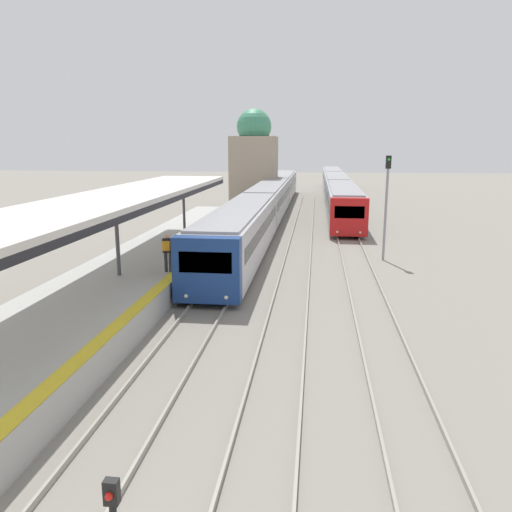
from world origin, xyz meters
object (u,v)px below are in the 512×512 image
(train_near, at_px, (269,199))
(signal_mast_far, at_px, (387,196))
(person_on_platform, at_px, (167,249))
(train_far, at_px, (336,187))

(train_near, xyz_separation_m, signal_mast_far, (8.02, -16.06, 1.93))
(signal_mast_far, bearing_deg, person_on_platform, -141.65)
(train_far, height_order, signal_mast_far, signal_mast_far)
(train_near, relative_size, signal_mast_far, 8.92)
(person_on_platform, relative_size, signal_mast_far, 0.29)
(train_far, xyz_separation_m, signal_mast_far, (1.59, -31.05, 1.93))
(train_near, relative_size, train_far, 1.03)
(person_on_platform, xyz_separation_m, train_far, (8.50, 39.04, -0.35))
(person_on_platform, distance_m, signal_mast_far, 12.96)
(person_on_platform, distance_m, train_far, 39.95)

